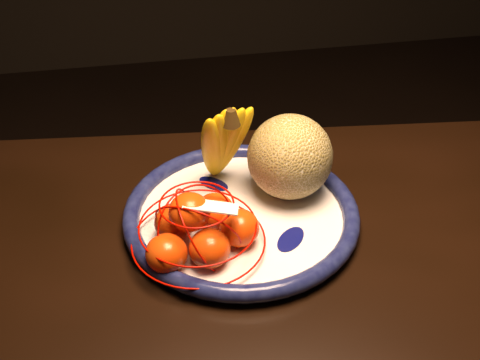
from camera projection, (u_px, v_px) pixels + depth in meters
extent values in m
cube|color=black|center=(135.00, 320.00, 0.77)|extent=(1.49, 0.99, 0.04)
cylinder|color=black|center=(457.00, 283.00, 1.31)|extent=(0.06, 0.06, 0.66)
cylinder|color=white|center=(241.00, 218.00, 0.90)|extent=(0.32, 0.32, 0.01)
torus|color=#090C35|center=(241.00, 212.00, 0.89)|extent=(0.35, 0.35, 0.03)
cylinder|color=white|center=(241.00, 220.00, 0.90)|extent=(0.16, 0.16, 0.00)
ellipsoid|color=#0B0F55|center=(291.00, 239.00, 0.85)|extent=(0.12, 0.13, 0.00)
ellipsoid|color=#0B0F55|center=(214.00, 184.00, 0.95)|extent=(0.11, 0.11, 0.00)
ellipsoid|color=#0B0F55|center=(173.00, 222.00, 0.88)|extent=(0.11, 0.09, 0.00)
sphere|color=olive|center=(290.00, 157.00, 0.90)|extent=(0.13, 0.13, 0.13)
ellipsoid|color=yellow|center=(212.00, 145.00, 0.90)|extent=(0.05, 0.10, 0.16)
ellipsoid|color=yellow|center=(216.00, 143.00, 0.90)|extent=(0.03, 0.09, 0.16)
ellipsoid|color=yellow|center=(220.00, 141.00, 0.91)|extent=(0.05, 0.09, 0.16)
ellipsoid|color=yellow|center=(223.00, 140.00, 0.91)|extent=(0.07, 0.09, 0.16)
ellipsoid|color=yellow|center=(227.00, 140.00, 0.91)|extent=(0.08, 0.09, 0.16)
ellipsoid|color=yellow|center=(231.00, 139.00, 0.91)|extent=(0.09, 0.09, 0.16)
cone|color=black|center=(221.00, 100.00, 0.86)|extent=(0.03, 0.03, 0.02)
ellipsoid|color=#F25212|center=(167.00, 253.00, 0.79)|extent=(0.06, 0.06, 0.05)
ellipsoid|color=#F25212|center=(210.00, 248.00, 0.80)|extent=(0.06, 0.06, 0.05)
ellipsoid|color=#F25212|center=(239.00, 228.00, 0.83)|extent=(0.06, 0.06, 0.05)
ellipsoid|color=#F25212|center=(174.00, 223.00, 0.84)|extent=(0.06, 0.06, 0.05)
ellipsoid|color=#F25212|center=(215.00, 211.00, 0.86)|extent=(0.06, 0.06, 0.05)
ellipsoid|color=#F25212|center=(190.00, 212.00, 0.80)|extent=(0.06, 0.06, 0.05)
torus|color=#B40700|center=(199.00, 240.00, 0.83)|extent=(0.21, 0.21, 0.00)
torus|color=#B40700|center=(198.00, 226.00, 0.81)|extent=(0.19, 0.19, 0.00)
torus|color=#B40700|center=(197.00, 204.00, 0.79)|extent=(0.12, 0.12, 0.00)
torus|color=#B40700|center=(198.00, 230.00, 0.82)|extent=(0.14, 0.11, 0.11)
torus|color=#B40700|center=(198.00, 230.00, 0.82)|extent=(0.06, 0.13, 0.11)
torus|color=#B40700|center=(198.00, 230.00, 0.82)|extent=(0.14, 0.11, 0.11)
cube|color=white|center=(211.00, 206.00, 0.78)|extent=(0.08, 0.05, 0.01)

